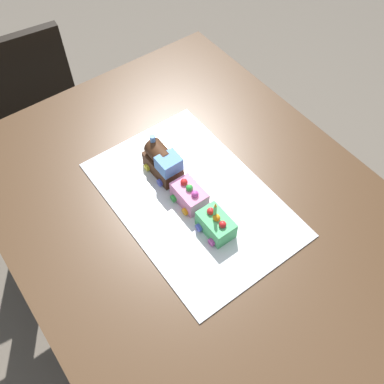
% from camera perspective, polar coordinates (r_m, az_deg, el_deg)
% --- Properties ---
extents(ground_plane, '(8.00, 8.00, 0.00)m').
position_cam_1_polar(ground_plane, '(1.86, 1.25, -15.56)').
color(ground_plane, '#6B6054').
extents(dining_table, '(1.40, 1.00, 0.74)m').
position_cam_1_polar(dining_table, '(1.28, 1.76, -5.94)').
color(dining_table, '#4C331E').
rests_on(dining_table, ground).
extents(chair, '(0.45, 0.45, 0.86)m').
position_cam_1_polar(chair, '(2.00, -21.15, 10.73)').
color(chair, black).
rests_on(chair, ground).
extents(cake_board, '(0.60, 0.40, 0.00)m').
position_cam_1_polar(cake_board, '(1.22, 0.00, -0.87)').
color(cake_board, silver).
rests_on(cake_board, dining_table).
extents(cake_locomotive, '(0.14, 0.08, 0.12)m').
position_cam_1_polar(cake_locomotive, '(1.24, -3.87, 3.99)').
color(cake_locomotive, '#472816').
rests_on(cake_locomotive, cake_board).
extents(cake_car_caboose_bubblegum, '(0.10, 0.08, 0.07)m').
position_cam_1_polar(cake_car_caboose_bubblegum, '(1.19, -0.34, -0.39)').
color(cake_car_caboose_bubblegum, pink).
rests_on(cake_car_caboose_bubblegum, cake_board).
extents(cake_car_gondola_mint_green, '(0.10, 0.08, 0.07)m').
position_cam_1_polar(cake_car_gondola_mint_green, '(1.14, 3.18, -4.29)').
color(cake_car_gondola_mint_green, '#59CC7A').
rests_on(cake_car_gondola_mint_green, cake_board).
extents(birthday_candle, '(0.01, 0.01, 0.05)m').
position_cam_1_polar(birthday_candle, '(1.09, 3.08, -2.24)').
color(birthday_candle, '#66D872').
rests_on(birthday_candle, cake_car_gondola_mint_green).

